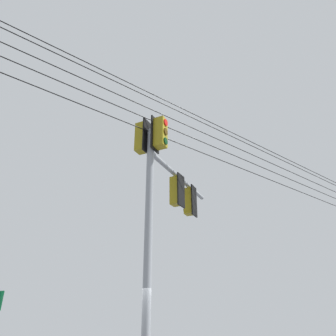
# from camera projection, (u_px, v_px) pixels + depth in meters

# --- Properties ---
(signal_mast_assembly) EXTENTS (4.16, 1.07, 7.08)m
(signal_mast_assembly) POSITION_uv_depth(u_px,v_px,m) (164.00, 194.00, 9.17)
(signal_mast_assembly) COLOR gray
(signal_mast_assembly) RESTS_ON ground
(overhead_wire_span) EXTENTS (27.73, 17.68, 1.78)m
(overhead_wire_span) POSITION_uv_depth(u_px,v_px,m) (189.00, 128.00, 10.39)
(overhead_wire_span) COLOR black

